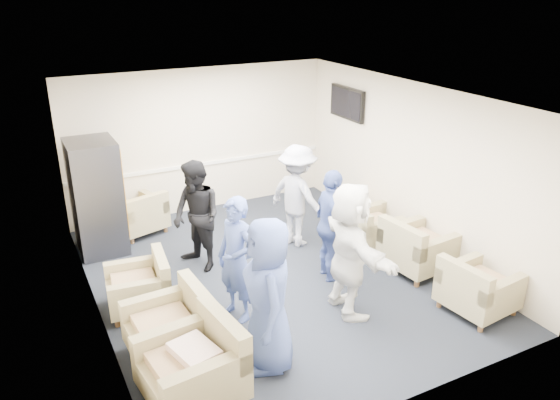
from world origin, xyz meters
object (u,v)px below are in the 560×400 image
armchair_corner (140,216)px  person_mid_right (331,226)px  armchair_left_far (142,287)px  person_front_right (350,249)px  armchair_left_near (197,367)px  armchair_right_midnear (415,250)px  person_front_left (268,295)px  armchair_left_mid (174,329)px  vending_machine (97,197)px  person_back_left (197,216)px  armchair_right_midfar (369,229)px  person_mid_left (236,260)px  armchair_right_near (476,290)px  armchair_right_far (354,213)px  person_back_right (297,196)px

armchair_corner → person_mid_right: person_mid_right is taller
armchair_corner → person_mid_right: bearing=110.1°
armchair_left_far → person_front_right: bearing=68.4°
armchair_left_near → person_front_right: bearing=99.3°
armchair_right_midnear → person_front_left: size_ratio=0.54×
armchair_left_mid → vending_machine: 3.28m
armchair_corner → person_back_left: person_back_left is taller
armchair_right_midfar → person_mid_left: (-2.73, -0.88, 0.52)m
armchair_left_near → vending_machine: 4.06m
armchair_left_far → person_front_left: size_ratio=0.48×
armchair_right_near → person_front_left: size_ratio=0.50×
armchair_right_far → person_front_right: (-1.56, -2.13, 0.61)m
armchair_left_near → armchair_left_mid: size_ratio=1.12×
armchair_corner → person_front_left: 4.27m
person_front_right → armchair_right_far: bearing=-27.9°
armchair_left_far → armchair_right_near: 4.43m
armchair_right_near → armchair_right_midnear: bearing=-7.8°
armchair_left_near → armchair_right_near: size_ratio=1.15×
person_back_right → person_mid_right: person_back_right is taller
vending_machine → person_back_left: bearing=-47.2°
armchair_left_mid → armchair_left_far: 1.17m
person_mid_left → person_back_left: person_back_left is taller
armchair_left_mid → armchair_corner: 3.59m
vending_machine → person_back_right: bearing=-23.5°
armchair_right_near → armchair_right_midnear: size_ratio=0.94×
armchair_left_mid → armchair_right_far: armchair_left_mid is taller
armchair_right_midnear → person_front_right: size_ratio=0.54×
armchair_right_midfar → armchair_corner: bearing=55.3°
armchair_left_far → person_back_right: size_ratio=0.51×
person_front_left → person_back_right: bearing=159.5°
armchair_right_far → armchair_left_near: bearing=118.3°
person_front_left → person_front_right: 1.51m
armchair_right_far → person_front_left: 4.03m
armchair_right_midnear → person_mid_left: (-2.87, 0.11, 0.48)m
armchair_right_midfar → armchair_right_far: bearing=-14.3°
armchair_left_near → armchair_corner: size_ratio=1.03×
armchair_right_near → armchair_right_far: bearing=-7.8°
person_front_right → armchair_right_midnear: bearing=-65.5°
armchair_right_midnear → armchair_corner: 4.69m
person_mid_left → person_back_right: person_back_right is taller
armchair_left_mid → person_front_right: (2.34, -0.14, 0.56)m
armchair_right_near → person_back_left: 4.06m
armchair_right_near → armchair_right_midnear: armchair_right_midnear is taller
person_mid_right → person_back_right: bearing=6.0°
person_front_left → person_front_right: bearing=123.9°
armchair_left_far → person_mid_left: (1.06, -0.76, 0.52)m
armchair_right_midnear → vending_machine: vending_machine is taller
armchair_left_near → vending_machine: size_ratio=0.57×
person_front_left → armchair_right_near: bearing=98.2°
person_front_right → person_mid_right: bearing=-8.5°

